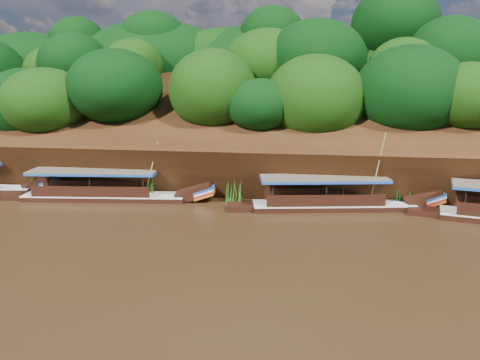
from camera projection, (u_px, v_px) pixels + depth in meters
The scene contains 5 objects.
ground at pixel (307, 252), 24.05m from camera, with size 160.00×160.00×0.00m, color black.
riverbank at pixel (311, 148), 45.55m from camera, with size 120.00×30.06×19.40m.
boat_1 at pixel (343, 202), 31.66m from camera, with size 12.95×4.13×5.73m.
boat_2 at pixel (114, 193), 33.95m from camera, with size 14.00×3.32×4.66m.
reeds at pixel (262, 190), 33.40m from camera, with size 50.46×2.63×1.93m.
Camera 1 is at (0.02, -22.91, 8.90)m, focal length 35.00 mm.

